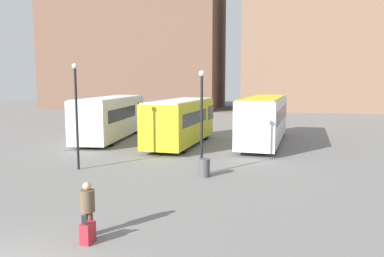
{
  "coord_description": "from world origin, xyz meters",
  "views": [
    {
      "loc": [
        6.07,
        -6.66,
        4.38
      ],
      "look_at": [
        1.98,
        13.43,
        1.84
      ],
      "focal_mm": 35.0,
      "sensor_mm": 36.0,
      "label": 1
    }
  ],
  "objects_px": {
    "lamp_post_0": "(76,107)",
    "trash_bin": "(204,168)",
    "bus_1": "(181,121)",
    "traveler": "(88,204)",
    "lamp_post_1": "(202,113)",
    "bus_0": "(111,116)",
    "suitcase": "(88,233)",
    "bus_2": "(264,118)"
  },
  "relations": [
    {
      "from": "lamp_post_0",
      "to": "lamp_post_1",
      "type": "height_order",
      "value": "lamp_post_0"
    },
    {
      "from": "bus_2",
      "to": "traveler",
      "type": "height_order",
      "value": "bus_2"
    },
    {
      "from": "trash_bin",
      "to": "bus_0",
      "type": "bearing_deg",
      "value": 131.41
    },
    {
      "from": "traveler",
      "to": "trash_bin",
      "type": "bearing_deg",
      "value": -12.4
    },
    {
      "from": "trash_bin",
      "to": "bus_2",
      "type": "bearing_deg",
      "value": 76.04
    },
    {
      "from": "bus_0",
      "to": "lamp_post_0",
      "type": "xyz_separation_m",
      "value": [
        2.59,
        -10.09,
        1.39
      ]
    },
    {
      "from": "bus_1",
      "to": "trash_bin",
      "type": "relative_size",
      "value": 10.81
    },
    {
      "from": "bus_2",
      "to": "traveler",
      "type": "xyz_separation_m",
      "value": [
        -4.73,
        -17.82,
        -0.87
      ]
    },
    {
      "from": "bus_2",
      "to": "lamp_post_1",
      "type": "relative_size",
      "value": 2.31
    },
    {
      "from": "trash_bin",
      "to": "traveler",
      "type": "bearing_deg",
      "value": -106.13
    },
    {
      "from": "bus_0",
      "to": "bus_2",
      "type": "bearing_deg",
      "value": -94.04
    },
    {
      "from": "suitcase",
      "to": "lamp_post_1",
      "type": "distance_m",
      "value": 8.77
    },
    {
      "from": "traveler",
      "to": "suitcase",
      "type": "bearing_deg",
      "value": -151.06
    },
    {
      "from": "lamp_post_0",
      "to": "lamp_post_1",
      "type": "relative_size",
      "value": 1.08
    },
    {
      "from": "suitcase",
      "to": "lamp_post_0",
      "type": "height_order",
      "value": "lamp_post_0"
    },
    {
      "from": "bus_0",
      "to": "bus_1",
      "type": "height_order",
      "value": "bus_0"
    },
    {
      "from": "lamp_post_0",
      "to": "trash_bin",
      "type": "bearing_deg",
      "value": -1.7
    },
    {
      "from": "bus_1",
      "to": "lamp_post_1",
      "type": "distance_m",
      "value": 8.72
    },
    {
      "from": "lamp_post_1",
      "to": "trash_bin",
      "type": "distance_m",
      "value": 2.56
    },
    {
      "from": "lamp_post_0",
      "to": "trash_bin",
      "type": "distance_m",
      "value": 7.03
    },
    {
      "from": "bus_0",
      "to": "traveler",
      "type": "relative_size",
      "value": 6.77
    },
    {
      "from": "suitcase",
      "to": "lamp_post_1",
      "type": "xyz_separation_m",
      "value": [
        1.7,
        8.18,
        2.65
      ]
    },
    {
      "from": "traveler",
      "to": "lamp_post_0",
      "type": "relative_size",
      "value": 0.3
    },
    {
      "from": "bus_1",
      "to": "suitcase",
      "type": "height_order",
      "value": "bus_1"
    },
    {
      "from": "bus_2",
      "to": "trash_bin",
      "type": "height_order",
      "value": "bus_2"
    },
    {
      "from": "traveler",
      "to": "suitcase",
      "type": "relative_size",
      "value": 1.9
    },
    {
      "from": "lamp_post_1",
      "to": "trash_bin",
      "type": "xyz_separation_m",
      "value": [
        0.2,
        -0.38,
        -2.52
      ]
    },
    {
      "from": "bus_1",
      "to": "bus_2",
      "type": "relative_size",
      "value": 0.81
    },
    {
      "from": "bus_1",
      "to": "trash_bin",
      "type": "height_order",
      "value": "bus_1"
    },
    {
      "from": "bus_1",
      "to": "traveler",
      "type": "xyz_separation_m",
      "value": [
        0.97,
        -15.85,
        -0.77
      ]
    },
    {
      "from": "suitcase",
      "to": "lamp_post_0",
      "type": "distance_m",
      "value": 9.64
    },
    {
      "from": "suitcase",
      "to": "lamp_post_1",
      "type": "bearing_deg",
      "value": -8.01
    },
    {
      "from": "lamp_post_0",
      "to": "suitcase",
      "type": "bearing_deg",
      "value": -60.19
    },
    {
      "from": "lamp_post_0",
      "to": "trash_bin",
      "type": "xyz_separation_m",
      "value": [
        6.48,
        -0.19,
        -2.72
      ]
    },
    {
      "from": "bus_2",
      "to": "suitcase",
      "type": "relative_size",
      "value": 13.6
    },
    {
      "from": "suitcase",
      "to": "lamp_post_1",
      "type": "height_order",
      "value": "lamp_post_1"
    },
    {
      "from": "traveler",
      "to": "suitcase",
      "type": "distance_m",
      "value": 0.83
    },
    {
      "from": "bus_0",
      "to": "traveler",
      "type": "height_order",
      "value": "bus_0"
    },
    {
      "from": "bus_1",
      "to": "bus_2",
      "type": "height_order",
      "value": "bus_2"
    },
    {
      "from": "bus_0",
      "to": "lamp_post_1",
      "type": "distance_m",
      "value": 13.34
    },
    {
      "from": "lamp_post_1",
      "to": "bus_0",
      "type": "bearing_deg",
      "value": 131.85
    },
    {
      "from": "suitcase",
      "to": "lamp_post_0",
      "type": "xyz_separation_m",
      "value": [
        -4.58,
        7.99,
        2.85
      ]
    }
  ]
}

